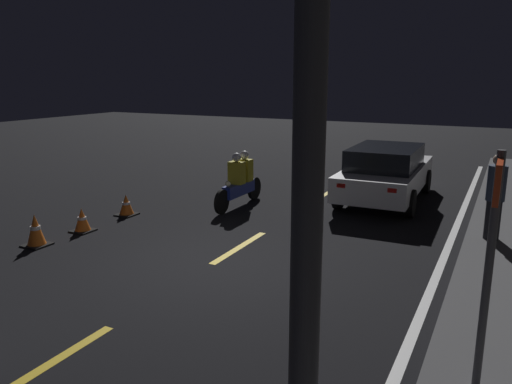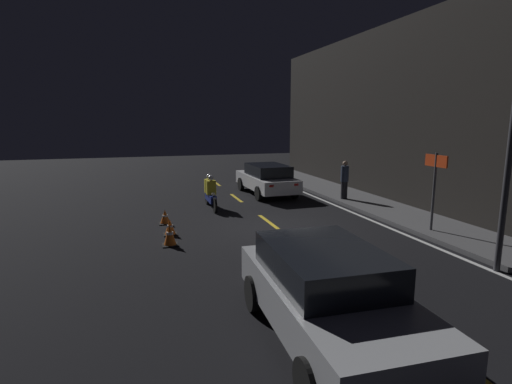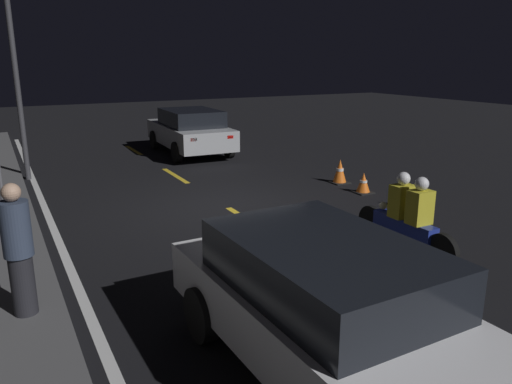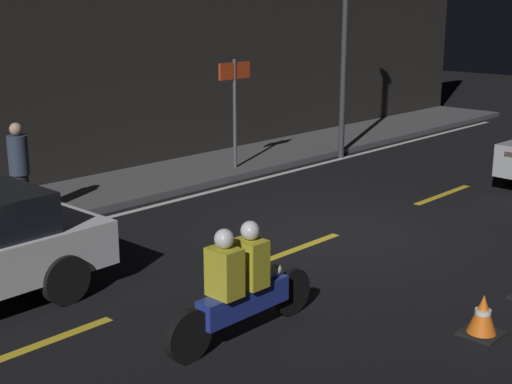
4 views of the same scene
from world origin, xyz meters
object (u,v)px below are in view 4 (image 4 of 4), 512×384
(traffic_cone_near, at_px, (483,315))
(street_lamp, at_px, (345,24))
(pedestrian, at_px, (19,170))
(motorcycle, at_px, (240,286))
(shop_sign, at_px, (235,92))

(traffic_cone_near, distance_m, street_lamp, 10.24)
(pedestrian, relative_size, street_lamp, 0.28)
(traffic_cone_near, height_order, street_lamp, street_lamp)
(motorcycle, bearing_deg, pedestrian, 85.53)
(motorcycle, bearing_deg, shop_sign, 45.92)
(shop_sign, bearing_deg, pedestrian, -179.07)
(traffic_cone_near, xyz_separation_m, shop_sign, (3.72, 7.80, 1.59))
(pedestrian, distance_m, street_lamp, 8.57)
(shop_sign, xyz_separation_m, street_lamp, (3.01, -0.69, 1.41))
(traffic_cone_near, distance_m, shop_sign, 8.79)
(motorcycle, height_order, street_lamp, street_lamp)
(pedestrian, xyz_separation_m, street_lamp, (8.24, -0.60, 2.26))
(traffic_cone_near, bearing_deg, motorcycle, 135.47)
(pedestrian, bearing_deg, street_lamp, -4.19)
(motorcycle, relative_size, street_lamp, 0.39)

